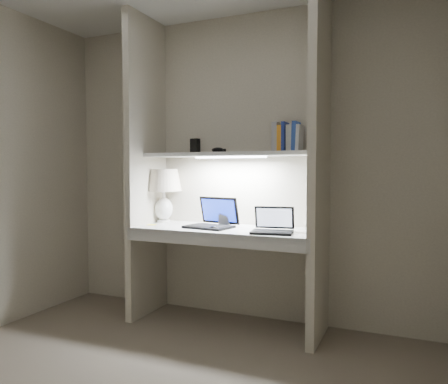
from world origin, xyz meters
The scene contains 17 objects.
back_wall centered at (0.00, 1.50, 1.25)m, with size 3.20×0.01×2.50m, color beige.
alcove_panel_left centered at (-0.73, 1.23, 1.25)m, with size 0.06×0.55×2.50m, color beige.
alcove_panel_right centered at (0.73, 1.23, 1.25)m, with size 0.06×0.55×2.50m, color beige.
desk centered at (0.00, 1.23, 0.75)m, with size 1.40×0.55×0.04m, color white.
desk_apron centered at (0.00, 0.96, 0.72)m, with size 1.46×0.03×0.10m, color silver.
shelf centered at (0.00, 1.32, 1.35)m, with size 1.40×0.36×0.03m, color silver.
strip_light centered at (0.00, 1.32, 1.33)m, with size 0.60×0.04×0.01m, color white.
table_lamp centered at (-0.64, 1.36, 1.08)m, with size 0.32×0.32×0.46m.
laptop_main centered at (-0.11, 1.23, 0.82)m, with size 0.40×0.36×0.24m.
laptop_netbook centered at (0.41, 1.14, 0.81)m, with size 0.33×0.30×0.19m.
speaker centered at (-0.06, 1.36, 0.84)m, with size 0.09×0.07×0.13m, color silver.
mouse centered at (-0.03, 1.09, 0.78)m, with size 0.08×0.05×0.03m, color black.
cable_coil centered at (-0.03, 1.29, 0.78)m, with size 0.09×0.09×0.01m, color black.
sticky_note centered at (-0.64, 1.16, 0.77)m, with size 0.07×0.07×0.00m, color yellow.
book_row centered at (0.45, 1.37, 1.47)m, with size 0.22×0.15×0.23m.
shelf_box centered at (-0.34, 1.38, 1.43)m, with size 0.07×0.05×0.12m, color black.
shelf_gadget centered at (-0.13, 1.38, 1.39)m, with size 0.10×0.07×0.04m, color black.
Camera 1 is at (1.34, -1.90, 1.23)m, focal length 35.00 mm.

